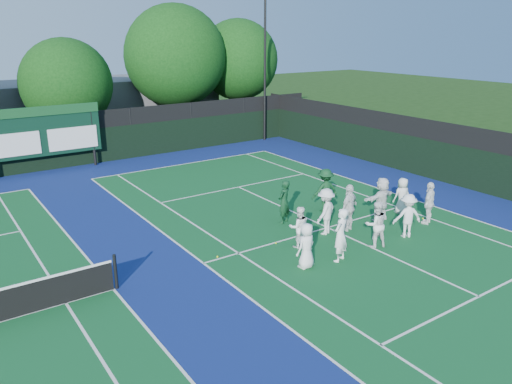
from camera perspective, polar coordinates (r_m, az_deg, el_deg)
ground at (r=18.94m, az=10.23°, el=-4.99°), size 120.00×120.00×0.00m
court_apron at (r=16.43m, az=-7.62°, el=-8.55°), size 34.00×32.00×0.01m
near_court at (r=19.59m, az=8.19°, el=-4.05°), size 11.05×23.85×0.01m
back_fence at (r=29.55m, az=-21.28°, el=5.15°), size 34.00×0.08×3.00m
divider_fence_right at (r=25.93m, az=23.17°, el=3.27°), size 0.08×32.00×3.00m
scoreboard at (r=28.78m, az=-23.22°, el=6.31°), size 6.00×0.21×3.55m
clubhouse at (r=38.07m, az=-18.52°, el=9.07°), size 18.00×6.00×4.00m
light_pole_right at (r=34.35m, az=1.03°, el=16.32°), size 1.20×0.30×10.12m
tree_c at (r=32.96m, az=-20.59°, el=11.26°), size 5.45×5.45×6.95m
tree_d at (r=35.38m, az=-9.03°, el=14.80°), size 6.82×6.82×9.06m
tree_e at (r=37.87m, az=-1.91°, el=14.65°), size 5.81×5.81×8.16m
tennis_ball_0 at (r=17.99m, az=2.28°, el=-5.85°), size 0.07×0.07×0.07m
tennis_ball_1 at (r=23.19m, az=7.57°, el=-0.44°), size 0.07×0.07×0.07m
tennis_ball_2 at (r=21.35m, az=18.54°, el=-2.89°), size 0.07×0.07×0.07m
tennis_ball_3 at (r=16.99m, az=-4.42°, el=-7.38°), size 0.07×0.07×0.07m
tennis_ball_4 at (r=22.37m, az=3.10°, el=-0.99°), size 0.07×0.07×0.07m
tennis_ball_5 at (r=21.05m, az=17.22°, el=-3.05°), size 0.07×0.07×0.07m
player_front_0 at (r=16.06m, az=5.77°, el=-6.14°), size 0.82×0.62×1.52m
player_front_1 at (r=16.61m, az=9.63°, el=-4.89°), size 0.78×0.65×1.83m
player_front_2 at (r=17.97m, az=13.53°, el=-3.61°), size 0.98×0.86×1.68m
player_front_3 at (r=19.12m, az=16.91°, el=-2.62°), size 1.23×0.99×1.65m
player_front_4 at (r=20.70m, az=19.18°, el=-1.19°), size 1.08×0.74×1.71m
player_back_0 at (r=17.52m, az=4.94°, el=-4.01°), size 0.90×0.82×1.51m
player_back_1 at (r=18.73m, az=7.96°, el=-2.22°), size 1.31×1.05×1.77m
player_back_2 at (r=19.20m, az=10.59°, el=-1.75°), size 1.16×0.75×1.83m
player_back_3 at (r=20.51m, az=14.14°, el=-0.78°), size 1.69×0.65×1.79m
player_back_4 at (r=21.57m, az=16.35°, el=-0.41°), size 0.84×0.65×1.52m
coach_left at (r=19.63m, az=3.23°, el=-1.13°), size 0.76×0.64×1.76m
coach_right at (r=21.07m, az=7.90°, el=0.20°), size 1.30×0.89×1.85m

